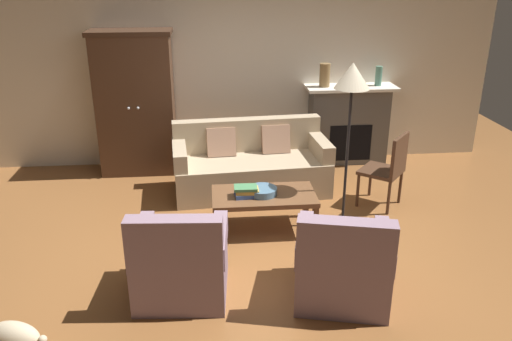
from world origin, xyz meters
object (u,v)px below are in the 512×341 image
object	(u,v)px
coffee_table	(264,198)
mantel_vase_jade	(379,76)
mantel_vase_bronze	(325,75)
couch	(251,166)
armchair_near_right	(342,267)
dog	(10,336)
armoire	(136,103)
mantel_vase_terracotta	(352,79)
fruit_bowl	(262,191)
fireplace	(348,124)
side_chair_wooden	(389,166)
armchair_near_left	(181,264)
floor_lamp	(352,86)
book_stack	(246,191)

from	to	relation	value
coffee_table	mantel_vase_jade	xyz separation A→B (m)	(1.81, 1.95, 0.89)
coffee_table	mantel_vase_bronze	distance (m)	2.40
couch	mantel_vase_jade	bearing A→B (deg)	25.03
armchair_near_right	dog	distance (m)	2.59
armoire	couch	distance (m)	1.80
armoire	coffee_table	bearing A→B (deg)	-51.15
dog	mantel_vase_terracotta	bearing A→B (deg)	48.07
armoire	armchair_near_right	world-z (taller)	armoire
fruit_bowl	mantel_vase_terracotta	distance (m)	2.55
armoire	armchair_near_right	bearing A→B (deg)	-57.36
armoire	fruit_bowl	xyz separation A→B (m)	(1.51, -1.90, -0.51)
armoire	couch	bearing A→B (deg)	-28.76
fireplace	mantel_vase_bronze	xyz separation A→B (m)	(-0.38, -0.02, 0.71)
coffee_table	mantel_vase_terracotta	size ratio (longest dim) A/B	5.51
side_chair_wooden	mantel_vase_jade	bearing A→B (deg)	78.79
mantel_vase_bronze	armchair_near_left	distance (m)	3.74
armchair_near_left	coffee_table	bearing A→B (deg)	53.69
fireplace	coffee_table	bearing A→B (deg)	-125.91
dog	floor_lamp	bearing A→B (deg)	33.32
coffee_table	mantel_vase_terracotta	world-z (taller)	mantel_vase_terracotta
fireplace	book_stack	size ratio (longest dim) A/B	4.86
armchair_near_right	floor_lamp	distance (m)	1.86
couch	armchair_near_left	world-z (taller)	armchair_near_left
couch	mantel_vase_jade	xyz separation A→B (m)	(1.86, 0.87, 0.94)
couch	coffee_table	size ratio (longest dim) A/B	1.80
armchair_near_left	armchair_near_right	xyz separation A→B (m)	(1.36, -0.17, 0.00)
fruit_bowl	book_stack	xyz separation A→B (m)	(-0.17, -0.04, 0.02)
couch	mantel_vase_jade	size ratio (longest dim) A/B	7.38
dog	coffee_table	bearing A→B (deg)	42.99
couch	armoire	bearing A→B (deg)	151.24
armchair_near_left	armchair_near_right	bearing A→B (deg)	-7.28
mantel_vase_jade	side_chair_wooden	bearing A→B (deg)	-101.21
mantel_vase_bronze	armchair_near_left	size ratio (longest dim) A/B	0.36
couch	book_stack	bearing A→B (deg)	-96.93
armchair_near_right	fireplace	bearing A→B (deg)	74.65
armoire	couch	size ratio (longest dim) A/B	0.97
armchair_near_right	dog	size ratio (longest dim) A/B	1.69
coffee_table	side_chair_wooden	size ratio (longest dim) A/B	1.22
fruit_bowl	armchair_near_left	xyz separation A→B (m)	(-0.82, -1.13, -0.14)
fireplace	floor_lamp	size ratio (longest dim) A/B	0.70
side_chair_wooden	mantel_vase_bronze	bearing A→B (deg)	106.83
fruit_bowl	mantel_vase_bronze	bearing A→B (deg)	61.53
fireplace	side_chair_wooden	distance (m)	1.54
book_stack	armchair_near_right	world-z (taller)	armchair_near_right
couch	floor_lamp	bearing A→B (deg)	-48.38
mantel_vase_bronze	mantel_vase_jade	xyz separation A→B (m)	(0.76, 0.00, -0.03)
mantel_vase_terracotta	mantel_vase_jade	world-z (taller)	mantel_vase_jade
mantel_vase_jade	mantel_vase_bronze	bearing A→B (deg)	180.00
couch	book_stack	xyz separation A→B (m)	(-0.14, -1.13, 0.16)
mantel_vase_bronze	armoire	bearing A→B (deg)	-178.66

